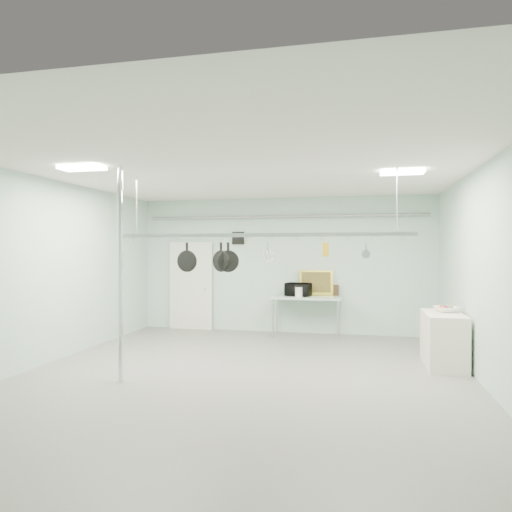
% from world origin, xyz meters
% --- Properties ---
extents(floor, '(8.00, 8.00, 0.00)m').
position_xyz_m(floor, '(0.00, 0.00, 0.00)').
color(floor, gray).
rests_on(floor, ground).
extents(ceiling, '(7.00, 8.00, 0.02)m').
position_xyz_m(ceiling, '(0.00, 0.00, 3.19)').
color(ceiling, silver).
rests_on(ceiling, back_wall).
extents(back_wall, '(7.00, 0.02, 3.20)m').
position_xyz_m(back_wall, '(0.00, 3.99, 1.60)').
color(back_wall, '#AACCBB').
rests_on(back_wall, floor).
extents(right_wall, '(0.02, 8.00, 3.20)m').
position_xyz_m(right_wall, '(3.49, 0.00, 1.60)').
color(right_wall, '#AACCBB').
rests_on(right_wall, floor).
extents(door, '(1.10, 0.10, 2.20)m').
position_xyz_m(door, '(-2.30, 3.94, 1.05)').
color(door, silver).
rests_on(door, floor).
extents(wall_vent, '(0.30, 0.04, 0.30)m').
position_xyz_m(wall_vent, '(-1.10, 3.97, 2.25)').
color(wall_vent, black).
rests_on(wall_vent, back_wall).
extents(conduit_pipe, '(6.60, 0.07, 0.07)m').
position_xyz_m(conduit_pipe, '(0.00, 3.90, 2.75)').
color(conduit_pipe, gray).
rests_on(conduit_pipe, back_wall).
extents(chrome_pole, '(0.08, 0.08, 3.20)m').
position_xyz_m(chrome_pole, '(-1.70, -0.60, 1.60)').
color(chrome_pole, silver).
rests_on(chrome_pole, floor).
extents(prep_table, '(1.60, 0.70, 0.91)m').
position_xyz_m(prep_table, '(0.60, 3.60, 0.83)').
color(prep_table, '#9AB6A9').
rests_on(prep_table, floor).
extents(side_cabinet, '(0.60, 1.20, 0.90)m').
position_xyz_m(side_cabinet, '(3.15, 1.40, 0.45)').
color(side_cabinet, silver).
rests_on(side_cabinet, floor).
extents(pot_rack, '(4.80, 0.06, 1.00)m').
position_xyz_m(pot_rack, '(0.20, 0.30, 2.23)').
color(pot_rack, '#B7B7BC').
rests_on(pot_rack, ceiling).
extents(light_panel_left, '(0.65, 0.30, 0.05)m').
position_xyz_m(light_panel_left, '(-2.20, -0.80, 3.16)').
color(light_panel_left, white).
rests_on(light_panel_left, ceiling).
extents(light_panel_right, '(0.65, 0.30, 0.05)m').
position_xyz_m(light_panel_right, '(2.40, 0.60, 3.16)').
color(light_panel_right, white).
rests_on(light_panel_right, ceiling).
extents(microwave, '(0.62, 0.50, 0.30)m').
position_xyz_m(microwave, '(0.41, 3.63, 1.05)').
color(microwave, black).
rests_on(microwave, prep_table).
extents(coffee_canister, '(0.22, 0.22, 0.23)m').
position_xyz_m(coffee_canister, '(0.45, 3.43, 1.02)').
color(coffee_canister, silver).
rests_on(coffee_canister, prep_table).
extents(painting_large, '(0.79, 0.17, 0.58)m').
position_xyz_m(painting_large, '(0.80, 3.90, 1.20)').
color(painting_large, gold).
rests_on(painting_large, prep_table).
extents(painting_small, '(0.30, 0.09, 0.25)m').
position_xyz_m(painting_small, '(1.17, 3.90, 1.03)').
color(painting_small, black).
rests_on(painting_small, prep_table).
extents(fruit_bowl, '(0.50, 0.50, 0.09)m').
position_xyz_m(fruit_bowl, '(3.21, 1.53, 0.95)').
color(fruit_bowl, white).
rests_on(fruit_bowl, side_cabinet).
extents(skillet_left, '(0.36, 0.10, 0.49)m').
position_xyz_m(skillet_left, '(-1.00, 0.30, 1.84)').
color(skillet_left, black).
rests_on(skillet_left, pot_rack).
extents(skillet_mid, '(0.34, 0.20, 0.47)m').
position_xyz_m(skillet_mid, '(-0.42, 0.30, 1.85)').
color(skillet_mid, black).
rests_on(skillet_mid, pot_rack).
extents(skillet_right, '(0.34, 0.18, 0.48)m').
position_xyz_m(skillet_right, '(-0.30, 0.30, 1.85)').
color(skillet_right, black).
rests_on(skillet_right, pot_rack).
extents(whisk, '(0.20, 0.20, 0.35)m').
position_xyz_m(whisk, '(0.35, 0.30, 1.91)').
color(whisk, '#B9B9BE').
rests_on(whisk, pot_rack).
extents(grater, '(0.10, 0.06, 0.23)m').
position_xyz_m(grater, '(1.25, 0.30, 1.97)').
color(grater, yellow).
rests_on(grater, pot_rack).
extents(saucepan, '(0.14, 0.10, 0.24)m').
position_xyz_m(saucepan, '(1.85, 0.30, 1.96)').
color(saucepan, silver).
rests_on(saucepan, pot_rack).
extents(fruit_cluster, '(0.24, 0.24, 0.09)m').
position_xyz_m(fruit_cluster, '(3.21, 1.53, 0.99)').
color(fruit_cluster, '#AA0F22').
rests_on(fruit_cluster, fruit_bowl).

